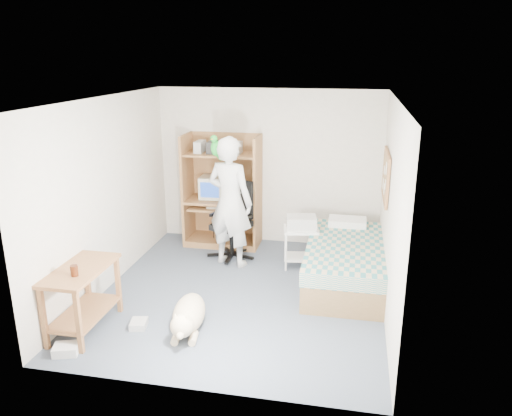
{
  "coord_description": "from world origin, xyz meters",
  "views": [
    {
      "loc": [
        1.33,
        -5.76,
        3.01
      ],
      "look_at": [
        0.1,
        0.43,
        1.05
      ],
      "focal_mm": 35.0,
      "sensor_mm": 36.0,
      "label": 1
    }
  ],
  "objects_px": {
    "bed": "(345,262)",
    "dog": "(188,315)",
    "side_desk": "(82,289)",
    "office_chair": "(234,230)",
    "computer_hutch": "(223,195)",
    "person": "(230,202)",
    "printer_cart": "(301,241)"
  },
  "relations": [
    {
      "from": "bed",
      "to": "dog",
      "type": "height_order",
      "value": "bed"
    },
    {
      "from": "side_desk",
      "to": "office_chair",
      "type": "distance_m",
      "value": 2.7
    },
    {
      "from": "computer_hutch",
      "to": "side_desk",
      "type": "xyz_separation_m",
      "value": [
        -0.85,
        -2.94,
        -0.33
      ]
    },
    {
      "from": "bed",
      "to": "office_chair",
      "type": "bearing_deg",
      "value": 159.89
    },
    {
      "from": "computer_hutch",
      "to": "person",
      "type": "xyz_separation_m",
      "value": [
        0.32,
        -0.81,
        0.14
      ]
    },
    {
      "from": "dog",
      "to": "office_chair",
      "type": "bearing_deg",
      "value": 81.45
    },
    {
      "from": "side_desk",
      "to": "office_chair",
      "type": "height_order",
      "value": "office_chair"
    },
    {
      "from": "side_desk",
      "to": "office_chair",
      "type": "xyz_separation_m",
      "value": [
        1.14,
        2.44,
        -0.08
      ]
    },
    {
      "from": "side_desk",
      "to": "bed",
      "type": "bearing_deg",
      "value": 32.5
    },
    {
      "from": "side_desk",
      "to": "person",
      "type": "bearing_deg",
      "value": 61.18
    },
    {
      "from": "computer_hutch",
      "to": "side_desk",
      "type": "relative_size",
      "value": 1.8
    },
    {
      "from": "office_chair",
      "to": "dog",
      "type": "bearing_deg",
      "value": -72.41
    },
    {
      "from": "side_desk",
      "to": "person",
      "type": "relative_size",
      "value": 0.52
    },
    {
      "from": "office_chair",
      "to": "side_desk",
      "type": "bearing_deg",
      "value": -97.73
    },
    {
      "from": "side_desk",
      "to": "printer_cart",
      "type": "xyz_separation_m",
      "value": [
        2.2,
        2.22,
        -0.1
      ]
    },
    {
      "from": "printer_cart",
      "to": "office_chair",
      "type": "bearing_deg",
      "value": 158.95
    },
    {
      "from": "dog",
      "to": "printer_cart",
      "type": "distance_m",
      "value": 2.28
    },
    {
      "from": "computer_hutch",
      "to": "printer_cart",
      "type": "bearing_deg",
      "value": -27.82
    },
    {
      "from": "bed",
      "to": "side_desk",
      "type": "height_order",
      "value": "side_desk"
    },
    {
      "from": "person",
      "to": "printer_cart",
      "type": "distance_m",
      "value": 1.18
    },
    {
      "from": "person",
      "to": "printer_cart",
      "type": "relative_size",
      "value": 3.23
    },
    {
      "from": "office_chair",
      "to": "dog",
      "type": "relative_size",
      "value": 1.03
    },
    {
      "from": "side_desk",
      "to": "dog",
      "type": "height_order",
      "value": "side_desk"
    },
    {
      "from": "office_chair",
      "to": "person",
      "type": "relative_size",
      "value": 0.6
    },
    {
      "from": "bed",
      "to": "side_desk",
      "type": "distance_m",
      "value": 3.39
    },
    {
      "from": "side_desk",
      "to": "office_chair",
      "type": "relative_size",
      "value": 0.87
    },
    {
      "from": "side_desk",
      "to": "dog",
      "type": "relative_size",
      "value": 0.9
    },
    {
      "from": "side_desk",
      "to": "person",
      "type": "distance_m",
      "value": 2.48
    },
    {
      "from": "person",
      "to": "side_desk",
      "type": "bearing_deg",
      "value": 78.5
    },
    {
      "from": "bed",
      "to": "side_desk",
      "type": "xyz_separation_m",
      "value": [
        -2.85,
        -1.82,
        0.21
      ]
    },
    {
      "from": "computer_hutch",
      "to": "bed",
      "type": "height_order",
      "value": "computer_hutch"
    },
    {
      "from": "computer_hutch",
      "to": "printer_cart",
      "type": "relative_size",
      "value": 3.03
    }
  ]
}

